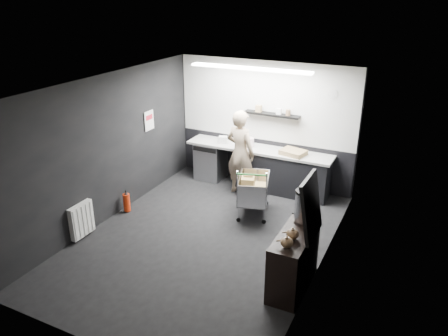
% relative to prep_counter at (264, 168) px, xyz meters
% --- Properties ---
extents(floor, '(5.50, 5.50, 0.00)m').
position_rel_prep_counter_xyz_m(floor, '(-0.14, -2.42, -0.46)').
color(floor, black).
rests_on(floor, ground).
extents(ceiling, '(5.50, 5.50, 0.00)m').
position_rel_prep_counter_xyz_m(ceiling, '(-0.14, -2.42, 2.24)').
color(ceiling, white).
rests_on(ceiling, wall_back).
extents(wall_back, '(5.50, 0.00, 5.50)m').
position_rel_prep_counter_xyz_m(wall_back, '(-0.14, 0.33, 0.89)').
color(wall_back, black).
rests_on(wall_back, floor).
extents(wall_front, '(5.50, 0.00, 5.50)m').
position_rel_prep_counter_xyz_m(wall_front, '(-0.14, -5.17, 0.89)').
color(wall_front, black).
rests_on(wall_front, floor).
extents(wall_left, '(0.00, 5.50, 5.50)m').
position_rel_prep_counter_xyz_m(wall_left, '(-2.14, -2.42, 0.89)').
color(wall_left, black).
rests_on(wall_left, floor).
extents(wall_right, '(0.00, 5.50, 5.50)m').
position_rel_prep_counter_xyz_m(wall_right, '(1.86, -2.42, 0.89)').
color(wall_right, black).
rests_on(wall_right, floor).
extents(kitchen_wall_panel, '(3.95, 0.02, 1.70)m').
position_rel_prep_counter_xyz_m(kitchen_wall_panel, '(-0.14, 0.31, 1.39)').
color(kitchen_wall_panel, silver).
rests_on(kitchen_wall_panel, wall_back).
extents(dado_panel, '(3.95, 0.02, 1.00)m').
position_rel_prep_counter_xyz_m(dado_panel, '(-0.14, 0.31, 0.04)').
color(dado_panel, black).
rests_on(dado_panel, wall_back).
extents(floating_shelf, '(1.20, 0.22, 0.04)m').
position_rel_prep_counter_xyz_m(floating_shelf, '(0.06, 0.20, 1.16)').
color(floating_shelf, black).
rests_on(floating_shelf, wall_back).
extents(wall_clock, '(0.20, 0.03, 0.20)m').
position_rel_prep_counter_xyz_m(wall_clock, '(1.26, 0.30, 1.69)').
color(wall_clock, silver).
rests_on(wall_clock, wall_back).
extents(poster, '(0.02, 0.30, 0.40)m').
position_rel_prep_counter_xyz_m(poster, '(-2.12, -1.12, 1.09)').
color(poster, white).
rests_on(poster, wall_left).
extents(poster_red_band, '(0.02, 0.22, 0.10)m').
position_rel_prep_counter_xyz_m(poster_red_band, '(-2.11, -1.12, 1.16)').
color(poster_red_band, red).
rests_on(poster_red_band, poster).
extents(radiator, '(0.10, 0.50, 0.60)m').
position_rel_prep_counter_xyz_m(radiator, '(-2.08, -3.32, -0.11)').
color(radiator, silver).
rests_on(radiator, wall_left).
extents(ceiling_strip, '(2.40, 0.20, 0.04)m').
position_rel_prep_counter_xyz_m(ceiling_strip, '(-0.14, -0.57, 2.21)').
color(ceiling_strip, white).
rests_on(ceiling_strip, ceiling).
extents(prep_counter, '(3.20, 0.61, 0.90)m').
position_rel_prep_counter_xyz_m(prep_counter, '(0.00, 0.00, 0.00)').
color(prep_counter, black).
rests_on(prep_counter, floor).
extents(person, '(0.74, 0.57, 1.82)m').
position_rel_prep_counter_xyz_m(person, '(-0.36, -0.45, 0.45)').
color(person, beige).
rests_on(person, floor).
extents(shopping_cart, '(0.81, 1.09, 1.03)m').
position_rel_prep_counter_xyz_m(shopping_cart, '(0.24, -1.17, 0.03)').
color(shopping_cart, silver).
rests_on(shopping_cart, floor).
extents(sideboard, '(0.50, 1.17, 1.75)m').
position_rel_prep_counter_xyz_m(sideboard, '(1.64, -2.96, 0.10)').
color(sideboard, black).
rests_on(sideboard, floor).
extents(fire_extinguisher, '(0.13, 0.13, 0.44)m').
position_rel_prep_counter_xyz_m(fire_extinguisher, '(-1.99, -2.20, -0.24)').
color(fire_extinguisher, red).
rests_on(fire_extinguisher, floor).
extents(cardboard_box, '(0.56, 0.47, 0.10)m').
position_rel_prep_counter_xyz_m(cardboard_box, '(0.65, -0.05, 0.49)').
color(cardboard_box, '#967B50').
rests_on(cardboard_box, prep_counter).
extents(pink_tub, '(0.20, 0.20, 0.20)m').
position_rel_prep_counter_xyz_m(pink_tub, '(-0.35, 0.00, 0.54)').
color(pink_tub, '#F6D5DC').
rests_on(pink_tub, prep_counter).
extents(white_container, '(0.21, 0.19, 0.16)m').
position_rel_prep_counter_xyz_m(white_container, '(-0.95, -0.05, 0.52)').
color(white_container, silver).
rests_on(white_container, prep_counter).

